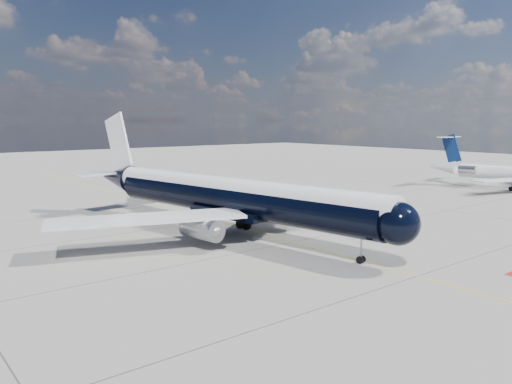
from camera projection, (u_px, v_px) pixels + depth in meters
ground at (194, 214)px, 68.17m from camera, size 320.00×320.00×0.00m
taxiway_centerline at (214, 220)px, 64.29m from camera, size 0.16×160.00×0.01m
main_airliner at (225, 196)px, 55.91m from camera, size 39.11×48.04×13.92m
regional_jet at (509, 172)px, 92.50m from camera, size 25.66×29.84×10.15m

